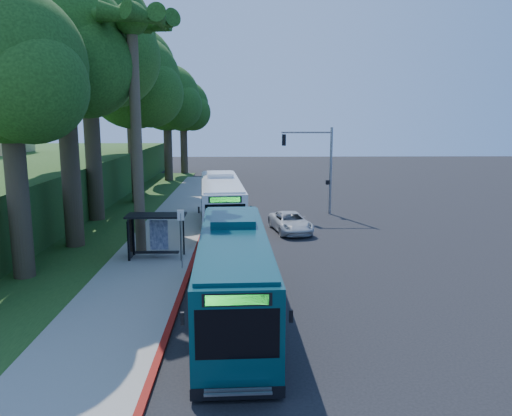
{
  "coord_description": "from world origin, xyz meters",
  "views": [
    {
      "loc": [
        -2.19,
        -29.81,
        7.79
      ],
      "look_at": [
        -1.44,
        1.0,
        2.16
      ],
      "focal_mm": 35.0,
      "sensor_mm": 36.0,
      "label": 1
    }
  ],
  "objects_px": {
    "white_bus": "(221,202)",
    "teal_bus": "(234,272)",
    "pickup": "(291,222)",
    "bus_shelter": "(152,227)"
  },
  "relations": [
    {
      "from": "white_bus",
      "to": "pickup",
      "type": "xyz_separation_m",
      "value": [
        4.81,
        -1.37,
        -1.17
      ]
    },
    {
      "from": "bus_shelter",
      "to": "pickup",
      "type": "height_order",
      "value": "bus_shelter"
    },
    {
      "from": "bus_shelter",
      "to": "white_bus",
      "type": "distance_m",
      "value": 8.59
    },
    {
      "from": "bus_shelter",
      "to": "white_bus",
      "type": "height_order",
      "value": "white_bus"
    },
    {
      "from": "white_bus",
      "to": "teal_bus",
      "type": "distance_m",
      "value": 16.06
    },
    {
      "from": "bus_shelter",
      "to": "pickup",
      "type": "relative_size",
      "value": 0.66
    },
    {
      "from": "white_bus",
      "to": "bus_shelter",
      "type": "bearing_deg",
      "value": -118.35
    },
    {
      "from": "pickup",
      "to": "white_bus",
      "type": "bearing_deg",
      "value": 153.75
    },
    {
      "from": "white_bus",
      "to": "pickup",
      "type": "height_order",
      "value": "white_bus"
    },
    {
      "from": "white_bus",
      "to": "teal_bus",
      "type": "relative_size",
      "value": 1.03
    }
  ]
}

